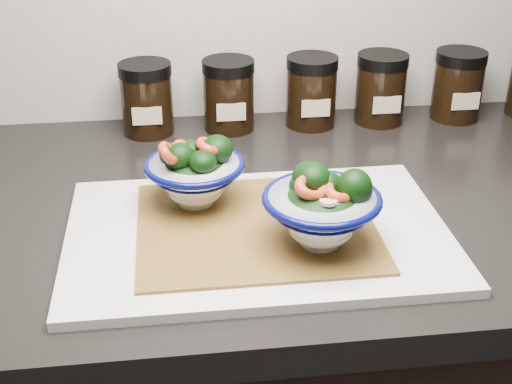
{
  "coord_description": "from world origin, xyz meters",
  "views": [
    {
      "loc": [
        -0.22,
        0.63,
        1.35
      ],
      "look_at": [
        -0.13,
        1.35,
        0.96
      ],
      "focal_mm": 50.0,
      "sensor_mm": 36.0,
      "label": 1
    }
  ],
  "objects": [
    {
      "name": "cutting_board",
      "position": [
        -0.13,
        1.35,
        0.91
      ],
      "size": [
        0.45,
        0.3,
        0.01
      ],
      "primitive_type": "cube",
      "color": "silver",
      "rests_on": "countertop"
    },
    {
      "name": "countertop",
      "position": [
        0.0,
        1.45,
        0.88
      ],
      "size": [
        3.5,
        0.6,
        0.04
      ],
      "primitive_type": "cube",
      "color": "black",
      "rests_on": "cabinet"
    },
    {
      "name": "spice_jar_a",
      "position": [
        -0.26,
        1.69,
        0.96
      ],
      "size": [
        0.08,
        0.08,
        0.11
      ],
      "color": "black",
      "rests_on": "countertop"
    },
    {
      "name": "bamboo_mat",
      "position": [
        -0.13,
        1.35,
        0.91
      ],
      "size": [
        0.28,
        0.24,
        0.0
      ],
      "primitive_type": "cube",
      "color": "olive",
      "rests_on": "cutting_board"
    },
    {
      "name": "spice_jar_d",
      "position": [
        0.11,
        1.69,
        0.96
      ],
      "size": [
        0.08,
        0.08,
        0.11
      ],
      "color": "black",
      "rests_on": "countertop"
    },
    {
      "name": "spice_jar_c",
      "position": [
        -0.0,
        1.69,
        0.96
      ],
      "size": [
        0.08,
        0.08,
        0.11
      ],
      "color": "black",
      "rests_on": "countertop"
    },
    {
      "name": "spice_jar_e",
      "position": [
        0.24,
        1.69,
        0.96
      ],
      "size": [
        0.08,
        0.08,
        0.11
      ],
      "color": "black",
      "rests_on": "countertop"
    },
    {
      "name": "bowl_left",
      "position": [
        -0.2,
        1.42,
        0.96
      ],
      "size": [
        0.12,
        0.12,
        0.1
      ],
      "rotation": [
        0.0,
        0.0,
        -0.13
      ],
      "color": "white",
      "rests_on": "bamboo_mat"
    },
    {
      "name": "bowl_right",
      "position": [
        -0.06,
        1.31,
        0.96
      ],
      "size": [
        0.13,
        0.13,
        0.09
      ],
      "rotation": [
        0.0,
        0.0,
        0.2
      ],
      "color": "white",
      "rests_on": "bamboo_mat"
    },
    {
      "name": "spice_jar_b",
      "position": [
        -0.13,
        1.69,
        0.96
      ],
      "size": [
        0.08,
        0.08,
        0.11
      ],
      "color": "black",
      "rests_on": "countertop"
    }
  ]
}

